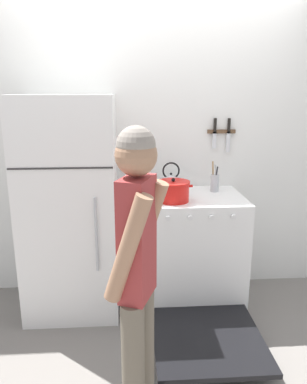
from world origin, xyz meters
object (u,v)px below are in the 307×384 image
Objects in this scene: tea_kettle at (171,183)px; person at (137,271)px; utensil_jar at (215,182)px; refrigerator at (71,207)px; dutch_oven_pot at (173,191)px; stove_range at (193,252)px.

person reaches higher than tea_kettle.
utensil_jar is 1.53m from person.
refrigerator is at bearing -170.55° from tea_kettle.
tea_kettle is (0.01, 0.25, 0.00)m from dutch_oven_pot.
tea_kettle is (-0.17, 0.17, 0.55)m from stove_range.
dutch_oven_pot is 1.17× the size of utensil_jar.
stove_range is at bearing -139.23° from utensil_jar.
utensil_jar is at bearing 34.34° from dutch_oven_pot.
tea_kettle is at bearing -178.99° from utensil_jar.
person is (-0.32, -1.36, -0.10)m from tea_kettle.
utensil_jar is at bearing 6.85° from refrigerator.
stove_range is at bearing -0.64° from person.
stove_range is 4.68× the size of dutch_oven_pot.
person is (-0.30, -1.11, -0.10)m from dutch_oven_pot.
utensil_jar is at bearing 40.77° from stove_range.
dutch_oven_pot is 0.18× the size of person.
dutch_oven_pot is (-0.18, -0.09, 0.55)m from stove_range.
stove_range is 0.59m from dutch_oven_pot.
refrigerator is at bearing 178.16° from stove_range.
dutch_oven_pot is 1.15m from person.
tea_kettle is 1.40m from person.
stove_range is 5.44× the size of tea_kettle.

